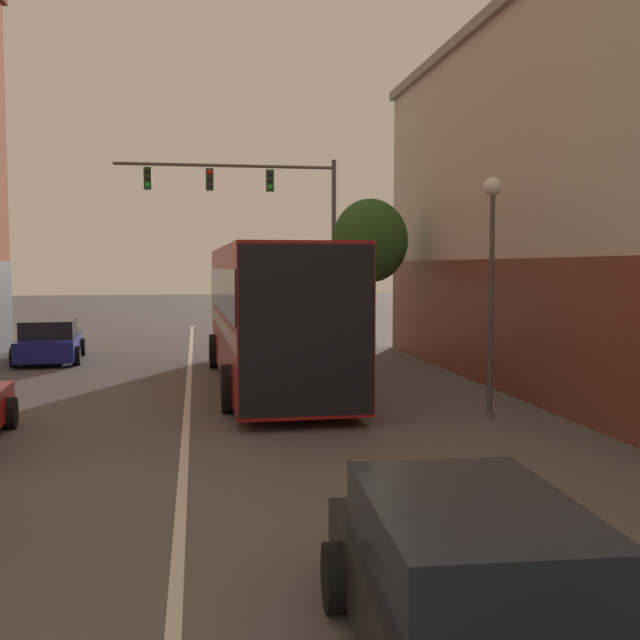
{
  "coord_description": "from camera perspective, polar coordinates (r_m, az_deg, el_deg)",
  "views": [
    {
      "loc": [
        0.22,
        -1.43,
        3.02
      ],
      "look_at": [
        3.0,
        15.37,
        1.79
      ],
      "focal_mm": 42.0,
      "sensor_mm": 36.0,
      "label": 1
    }
  ],
  "objects": [
    {
      "name": "lane_center_line",
      "position": [
        17.07,
        -10.05,
        -6.12
      ],
      "size": [
        0.14,
        42.75,
        0.01
      ],
      "color": "silver",
      "rests_on": "ground_plane"
    },
    {
      "name": "bus",
      "position": [
        19.01,
        -3.73,
        0.9
      ],
      "size": [
        3.03,
        11.27,
        3.49
      ],
      "rotation": [
        0.0,
        0.0,
        1.59
      ],
      "color": "maroon",
      "rests_on": "ground_plane"
    },
    {
      "name": "hatchback_foreground",
      "position": [
        5.81,
        11.97,
        -20.33
      ],
      "size": [
        2.06,
        4.52,
        1.32
      ],
      "rotation": [
        0.0,
        0.0,
        1.52
      ],
      "color": "black",
      "rests_on": "ground_plane"
    },
    {
      "name": "parked_car_left_near",
      "position": [
        25.3,
        -19.91,
        -1.55
      ],
      "size": [
        2.26,
        4.28,
        1.33
      ],
      "rotation": [
        0.0,
        0.0,
        1.65
      ],
      "color": "navy",
      "rests_on": "ground_plane"
    },
    {
      "name": "traffic_signal_gantry",
      "position": [
        28.36,
        -4.23,
        8.56
      ],
      "size": [
        8.21,
        0.36,
        7.04
      ],
      "color": "#514C47",
      "rests_on": "ground_plane"
    },
    {
      "name": "street_lamp",
      "position": [
        15.15,
        12.95,
        4.17
      ],
      "size": [
        0.37,
        0.37,
        4.76
      ],
      "color": "#47474C",
      "rests_on": "ground_plane"
    },
    {
      "name": "street_tree_near",
      "position": [
        24.08,
        3.84,
        6.01
      ],
      "size": [
        2.43,
        2.19,
        5.17
      ],
      "color": "#3D2D1E",
      "rests_on": "ground_plane"
    }
  ]
}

